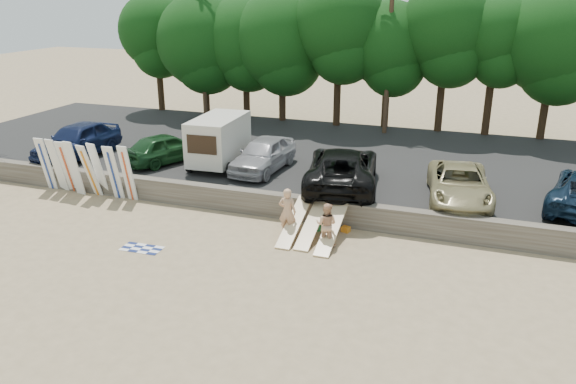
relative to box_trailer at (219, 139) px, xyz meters
The scene contains 27 objects.
ground 8.11m from the box_trailer, 56.28° to the right, with size 120.00×120.00×0.00m, color tan.
seawall 5.81m from the box_trailer, 38.98° to the right, with size 44.00×0.50×1.00m, color #6B6356.
parking_lot 6.14m from the box_trailer, 42.42° to the left, with size 44.00×14.50×0.70m, color #282828.
treeline 12.19m from the box_trailer, 72.30° to the left, with size 33.15×6.41×9.03m.
utility_poles 11.90m from the box_trailer, 56.16° to the left, with size 25.80×0.26×9.00m.
box_trailer is the anchor object (origin of this frame).
car_0 7.61m from the box_trailer, behind, with size 2.10×5.22×1.78m, color #111B3E.
car_1 2.87m from the box_trailer, behind, with size 1.77×4.40×1.50m, color #153C1B.
car_2 2.33m from the box_trailer, ahead, with size 1.87×4.65×1.59m, color #A09FA4.
car_3 6.48m from the box_trailer, ahead, with size 2.90×6.28×1.75m, color black.
car_4 11.34m from the box_trailer, ahead, with size 2.37×5.14×1.43m, color tan.
surfboard_upright_0 8.00m from the box_trailer, 149.70° to the right, with size 0.50×0.06×2.60m, color white.
surfboard_upright_1 7.47m from the box_trailer, 147.25° to the right, with size 0.50×0.06×2.60m, color white.
surfboard_upright_2 7.00m from the box_trailer, 144.42° to the right, with size 0.50×0.06×2.60m, color white.
surfboard_upright_3 6.69m from the box_trailer, 141.15° to the right, with size 0.50×0.06×2.60m, color white.
surfboard_upright_4 6.08m from the box_trailer, 136.45° to the right, with size 0.50×0.06×2.60m, color white.
surfboard_upright_5 5.71m from the box_trailer, 135.76° to the right, with size 0.50×0.06×2.60m, color white.
surfboard_upright_6 5.23m from the box_trailer, 127.43° to the right, with size 0.50×0.06×2.60m, color white.
surfboard_upright_7 4.78m from the box_trailer, 121.76° to the right, with size 0.50×0.06×2.60m, color white.
surfboard_low_0 7.66m from the box_trailer, 42.14° to the right, with size 0.56×3.00×0.07m, color beige.
surfboard_low_1 8.12m from the box_trailer, 38.41° to the right, with size 0.56×3.00×0.07m, color beige.
surfboard_low_2 8.89m from the box_trailer, 36.26° to the right, with size 0.56×3.00×0.07m, color beige.
beachgoer_a 7.44m from the box_trailer, 43.88° to the right, with size 0.68×0.45×1.86m, color tan.
beachgoer_b 8.96m from the box_trailer, 38.47° to the right, with size 0.79×0.62×1.63m, color tan.
cooler 7.90m from the box_trailer, 34.02° to the right, with size 0.38×0.30×0.32m, color #227C41.
gear_bag 8.65m from the box_trailer, 29.28° to the right, with size 0.30×0.25×0.22m, color orange.
beach_towel 8.33m from the box_trailer, 84.70° to the right, with size 1.50×1.50×0.00m, color white.
Camera 1 is at (7.50, -17.09, 8.81)m, focal length 35.00 mm.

